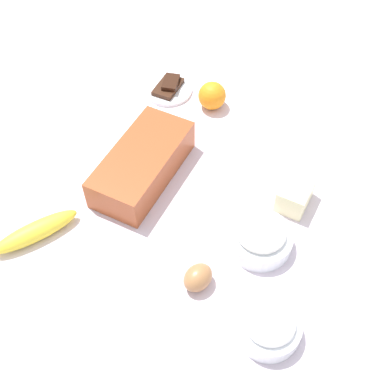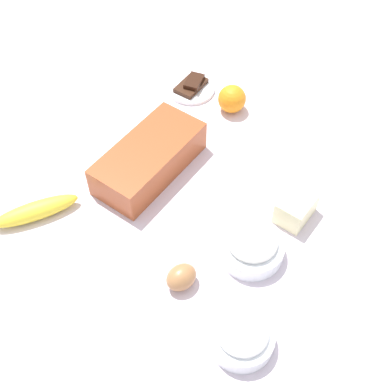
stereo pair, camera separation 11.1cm
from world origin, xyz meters
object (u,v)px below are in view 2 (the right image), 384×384
Objects in this scene: loaf_pan at (150,158)px; egg_near_butter at (181,277)px; butter_block at (296,207)px; sugar_bowl at (242,336)px; chocolate_plate at (191,87)px; flour_bowl at (252,246)px; orange_fruit at (232,99)px; banana at (36,211)px.

loaf_pan reaches higher than egg_near_butter.
loaf_pan is at bearing 59.40° from egg_near_butter.
loaf_pan is 0.35m from butter_block.
butter_block is at bearing 20.10° from sugar_bowl.
butter_block is at bearing -106.57° from chocolate_plate.
loaf_pan is 4.59× the size of egg_near_butter.
chocolate_plate is (0.14, 0.46, -0.02)m from butter_block.
sugar_bowl is 0.72m from chocolate_plate.
flour_bowl reaches higher than sugar_bowl.
orange_fruit is at bearing 47.62° from flour_bowl.
flour_bowl reaches higher than banana.
orange_fruit is (0.29, 0.01, -0.01)m from loaf_pan.
loaf_pan reaches higher than banana.
flour_bowl is at bearing -56.54° from banana.
flour_bowl is 1.87× the size of orange_fruit.
loaf_pan is 0.31m from egg_near_butter.
orange_fruit is 0.81× the size of butter_block.
egg_near_butter is 0.59m from chocolate_plate.
chocolate_plate is (0.43, 0.41, -0.02)m from egg_near_butter.
banana is 2.61× the size of orange_fruit.
egg_near_butter is 0.50× the size of chocolate_plate.
flour_bowl is 2.10× the size of egg_near_butter.
chocolate_plate is at bearing 52.53° from sugar_bowl.
sugar_bowl is at bearing -92.35° from egg_near_butter.
flour_bowl is 0.44m from orange_fruit.
banana is 2.11× the size of butter_block.
loaf_pan reaches higher than chocolate_plate.
loaf_pan is 4.08× the size of orange_fruit.
banana is (-0.27, 0.07, -0.02)m from loaf_pan.
egg_near_butter is at bearing 161.28° from flour_bowl.
sugar_bowl is 1.35× the size of butter_block.
banana is at bearing 123.46° from flour_bowl.
loaf_pan is at bearing -153.32° from chocolate_plate.
egg_near_butter is (-0.15, 0.05, -0.00)m from flour_bowl.
chocolate_plate is (-0.02, 0.13, -0.03)m from orange_fruit.
orange_fruit is at bearing -7.88° from loaf_pan.
butter_block is 0.30m from egg_near_butter.
orange_fruit is at bearing 64.71° from butter_block.
butter_block is at bearing -44.66° from banana.
banana is 0.57m from orange_fruit.
flour_bowl is at bearing -121.44° from chocolate_plate.
loaf_pan is 0.32m from flour_bowl.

